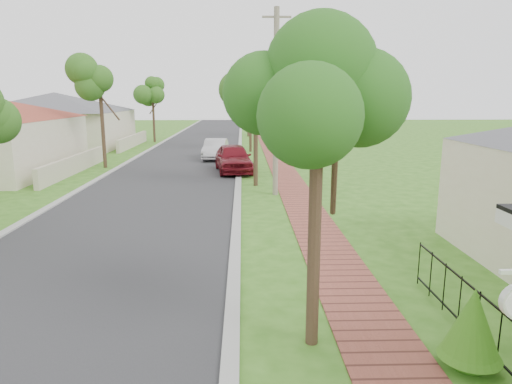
# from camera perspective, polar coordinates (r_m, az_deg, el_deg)

# --- Properties ---
(road) EXTENTS (7.00, 120.00, 0.02)m
(road) POSITION_cam_1_polar(r_m,az_deg,el_deg) (26.40, -10.12, 2.41)
(road) COLOR #28282B
(road) RESTS_ON ground
(kerb_right) EXTENTS (0.30, 120.00, 0.10)m
(kerb_right) POSITION_cam_1_polar(r_m,az_deg,el_deg) (26.11, -2.16, 2.49)
(kerb_right) COLOR #9E9E99
(kerb_right) RESTS_ON ground
(kerb_left) EXTENTS (0.30, 120.00, 0.10)m
(kerb_left) POSITION_cam_1_polar(r_m,az_deg,el_deg) (27.18, -17.76, 2.30)
(kerb_left) COLOR #9E9E99
(kerb_left) RESTS_ON ground
(sidewalk) EXTENTS (1.50, 120.00, 0.03)m
(sidewalk) POSITION_cam_1_polar(r_m,az_deg,el_deg) (26.22, 3.53, 2.51)
(sidewalk) COLOR brown
(sidewalk) RESTS_ON ground
(street_trees) EXTENTS (10.70, 37.65, 5.89)m
(street_trees) POSITION_cam_1_polar(r_m,az_deg,el_deg) (32.83, -8.44, 12.23)
(street_trees) COLOR #382619
(street_trees) RESTS_ON ground
(far_house_grey) EXTENTS (15.56, 15.56, 4.60)m
(far_house_grey) POSITION_cam_1_polar(r_m,az_deg,el_deg) (42.85, -23.66, 8.32)
(far_house_grey) COLOR beige
(far_house_grey) RESTS_ON ground
(parked_car_red) EXTENTS (2.49, 4.89, 1.60)m
(parked_car_red) POSITION_cam_1_polar(r_m,az_deg,el_deg) (26.08, -2.84, 4.24)
(parked_car_red) COLOR maroon
(parked_car_red) RESTS_ON ground
(parked_car_white) EXTENTS (1.69, 4.19, 1.35)m
(parked_car_white) POSITION_cam_1_polar(r_m,az_deg,el_deg) (31.74, -5.09, 5.35)
(parked_car_white) COLOR #B8B8BA
(parked_car_white) RESTS_ON ground
(near_tree) EXTENTS (1.90, 1.90, 4.88)m
(near_tree) POSITION_cam_1_polar(r_m,az_deg,el_deg) (7.37, 7.70, 8.90)
(near_tree) COLOR #382619
(near_tree) RESTS_ON ground
(utility_pole) EXTENTS (1.20, 0.24, 7.83)m
(utility_pole) POSITION_cam_1_polar(r_m,az_deg,el_deg) (19.68, 2.51, 11.05)
(utility_pole) COLOR gray
(utility_pole) RESTS_ON ground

